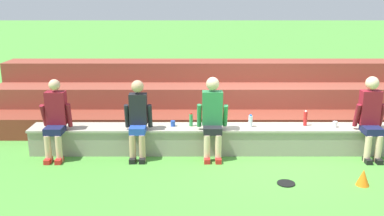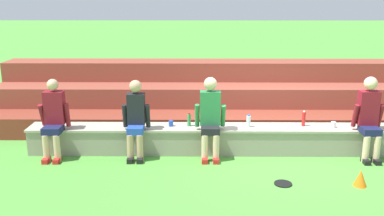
% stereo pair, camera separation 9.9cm
% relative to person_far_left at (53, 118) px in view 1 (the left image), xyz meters
% --- Properties ---
extents(ground_plane, '(80.00, 80.00, 0.00)m').
position_rel_person_far_left_xyz_m(ground_plane, '(3.85, 0.01, -0.72)').
color(ground_plane, '#4C9338').
extents(stone_seating_wall, '(8.78, 0.54, 0.48)m').
position_rel_person_far_left_xyz_m(stone_seating_wall, '(3.85, 0.26, -0.46)').
color(stone_seating_wall, gray).
rests_on(stone_seating_wall, ground).
extents(brick_bleachers, '(11.55, 2.28, 1.29)m').
position_rel_person_far_left_xyz_m(brick_bleachers, '(3.85, 2.24, -0.22)').
color(brick_bleachers, brown).
rests_on(brick_bleachers, ground).
extents(person_far_left, '(0.52, 0.58, 1.38)m').
position_rel_person_far_left_xyz_m(person_far_left, '(0.00, 0.00, 0.00)').
color(person_far_left, '#DBAD89').
rests_on(person_far_left, ground).
extents(person_left_of_center, '(0.48, 0.55, 1.36)m').
position_rel_person_far_left_xyz_m(person_left_of_center, '(1.43, 0.00, 0.00)').
color(person_left_of_center, tan).
rests_on(person_left_of_center, ground).
extents(person_center, '(0.53, 0.54, 1.42)m').
position_rel_person_far_left_xyz_m(person_center, '(2.71, 0.00, 0.04)').
color(person_center, beige).
rests_on(person_center, ground).
extents(person_right_of_center, '(0.51, 0.58, 1.43)m').
position_rel_person_far_left_xyz_m(person_right_of_center, '(5.44, -0.00, 0.04)').
color(person_right_of_center, beige).
rests_on(person_right_of_center, ground).
extents(water_bottle_mid_left, '(0.06, 0.06, 0.24)m').
position_rel_person_far_left_xyz_m(water_bottle_mid_left, '(2.34, 0.30, -0.13)').
color(water_bottle_mid_left, green).
rests_on(water_bottle_mid_left, stone_seating_wall).
extents(water_bottle_mid_right, '(0.07, 0.07, 0.23)m').
position_rel_person_far_left_xyz_m(water_bottle_mid_right, '(3.41, 0.25, -0.13)').
color(water_bottle_mid_right, silver).
rests_on(water_bottle_mid_right, stone_seating_wall).
extents(water_bottle_near_right, '(0.06, 0.06, 0.28)m').
position_rel_person_far_left_xyz_m(water_bottle_near_right, '(4.41, 0.32, -0.11)').
color(water_bottle_near_right, red).
rests_on(water_bottle_near_right, stone_seating_wall).
extents(plastic_cup_right_end, '(0.08, 0.08, 0.11)m').
position_rel_person_far_left_xyz_m(plastic_cup_right_end, '(4.92, 0.22, -0.19)').
color(plastic_cup_right_end, white).
rests_on(plastic_cup_right_end, stone_seating_wall).
extents(plastic_cup_left_end, '(0.08, 0.08, 0.10)m').
position_rel_person_far_left_xyz_m(plastic_cup_left_end, '(2.01, 0.28, -0.19)').
color(plastic_cup_left_end, blue).
rests_on(plastic_cup_left_end, stone_seating_wall).
extents(frisbee, '(0.27, 0.27, 0.02)m').
position_rel_person_far_left_xyz_m(frisbee, '(3.79, -1.11, -0.71)').
color(frisbee, black).
rests_on(frisbee, ground).
extents(sports_cone, '(0.20, 0.20, 0.25)m').
position_rel_person_far_left_xyz_m(sports_cone, '(4.93, -1.16, -0.59)').
color(sports_cone, orange).
rests_on(sports_cone, ground).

